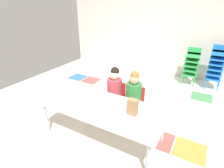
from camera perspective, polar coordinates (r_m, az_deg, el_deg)
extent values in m
cube|color=silver|center=(3.52, 2.53, -8.34)|extent=(5.81, 4.92, 0.02)
cube|color=#336BB2|center=(5.09, -10.95, 2.19)|extent=(0.43, 0.43, 0.00)
cube|color=silver|center=(5.38, -14.64, 3.06)|extent=(0.43, 0.43, 0.00)
cube|color=silver|center=(3.13, -12.98, -13.54)|extent=(0.43, 0.43, 0.00)
cube|color=#478C51|center=(4.42, 26.90, -3.76)|extent=(0.43, 0.43, 0.00)
cube|color=#B24C47|center=(4.83, -6.84, 1.21)|extent=(0.43, 0.43, 0.00)
cube|color=orange|center=(3.40, -7.89, -9.66)|extent=(0.43, 0.43, 0.00)
cube|color=silver|center=(3.20, -24.78, -14.54)|extent=(0.43, 0.43, 0.00)
cube|color=#B24C47|center=(2.93, 14.75, -16.81)|extent=(0.43, 0.43, 0.00)
cube|color=gray|center=(3.19, -1.27, -12.00)|extent=(0.43, 0.43, 0.00)
cube|color=orange|center=(2.90, 23.77, -18.92)|extent=(0.43, 0.43, 0.00)
cube|color=gray|center=(3.37, 9.46, -10.13)|extent=(0.43, 0.43, 0.00)
cube|color=beige|center=(5.30, 15.77, 17.85)|extent=(5.81, 0.10, 2.72)
cube|color=white|center=(2.59, -3.21, -7.30)|extent=(1.83, 0.80, 0.04)
cylinder|color=#B2B2B7|center=(3.02, -20.41, -10.13)|extent=(0.05, 0.05, 0.51)
cylinder|color=#B2B2B7|center=(2.25, 11.44, -22.79)|extent=(0.05, 0.05, 0.51)
cylinder|color=#B2B2B7|center=(3.41, -11.88, -4.79)|extent=(0.05, 0.05, 0.51)
cylinder|color=#B2B2B7|center=(2.76, 16.22, -13.16)|extent=(0.05, 0.05, 0.51)
cube|color=red|center=(3.23, 0.79, -5.11)|extent=(0.32, 0.30, 0.03)
cube|color=red|center=(3.28, 2.07, -1.69)|extent=(0.29, 0.02, 0.30)
cylinder|color=#BF3F4C|center=(3.13, 0.81, -1.60)|extent=(0.29, 0.29, 0.38)
sphere|color=beige|center=(3.02, 0.84, 2.83)|extent=(0.17, 0.17, 0.17)
sphere|color=black|center=(3.01, 0.96, 4.15)|extent=(0.15, 0.15, 0.15)
cylinder|color=red|center=(3.27, -2.51, -7.76)|extent=(0.02, 0.02, 0.28)
cylinder|color=red|center=(3.15, 1.87, -9.11)|extent=(0.02, 0.02, 0.28)
cylinder|color=red|center=(3.46, -0.22, -5.77)|extent=(0.02, 0.02, 0.28)
cylinder|color=red|center=(3.35, 3.97, -6.95)|extent=(0.02, 0.02, 0.28)
cube|color=red|center=(3.09, 6.76, -6.73)|extent=(0.32, 0.30, 0.03)
cube|color=red|center=(3.14, 7.98, -3.13)|extent=(0.29, 0.02, 0.30)
cylinder|color=#2D7A38|center=(2.99, 6.97, -3.11)|extent=(0.32, 0.32, 0.38)
sphere|color=tan|center=(2.88, 7.23, 1.48)|extent=(0.17, 0.17, 0.17)
sphere|color=olive|center=(2.86, 7.39, 2.85)|extent=(0.15, 0.15, 0.15)
cylinder|color=red|center=(3.12, 3.27, -9.53)|extent=(0.02, 0.02, 0.28)
cylinder|color=red|center=(3.03, 8.09, -10.92)|extent=(0.02, 0.02, 0.28)
cylinder|color=red|center=(3.32, 5.30, -7.32)|extent=(0.02, 0.02, 0.28)
cylinder|color=red|center=(3.24, 9.85, -8.54)|extent=(0.02, 0.02, 0.28)
cube|color=green|center=(4.89, 23.65, 2.84)|extent=(0.32, 0.30, 0.03)
cube|color=green|center=(4.99, 24.04, 4.30)|extent=(0.30, 0.02, 0.18)
cube|color=green|center=(4.85, 23.89, 4.15)|extent=(0.32, 0.30, 0.03)
cube|color=green|center=(4.96, 24.28, 5.60)|extent=(0.30, 0.02, 0.18)
cube|color=green|center=(4.81, 24.13, 5.49)|extent=(0.32, 0.30, 0.03)
cube|color=green|center=(4.92, 24.52, 6.92)|extent=(0.30, 0.02, 0.18)
cube|color=green|center=(4.78, 24.38, 6.84)|extent=(0.32, 0.30, 0.03)
cube|color=green|center=(4.89, 24.77, 8.25)|extent=(0.30, 0.02, 0.18)
cube|color=green|center=(4.75, 24.63, 8.22)|extent=(0.32, 0.30, 0.03)
cube|color=green|center=(4.87, 25.01, 9.60)|extent=(0.30, 0.02, 0.18)
cylinder|color=green|center=(4.83, 21.56, 1.26)|extent=(0.02, 0.02, 0.26)
cylinder|color=green|center=(4.81, 24.82, 0.58)|extent=(0.02, 0.02, 0.26)
cylinder|color=green|center=(5.07, 22.06, 2.26)|extent=(0.02, 0.02, 0.26)
cylinder|color=green|center=(5.05, 25.16, 1.61)|extent=(0.02, 0.02, 0.26)
cube|color=blue|center=(4.88, 29.74, 1.57)|extent=(0.32, 0.30, 0.03)
cube|color=blue|center=(4.98, 30.02, 3.06)|extent=(0.30, 0.02, 0.18)
cube|color=blue|center=(4.84, 30.04, 2.87)|extent=(0.32, 0.30, 0.03)
cube|color=blue|center=(4.95, 30.31, 4.35)|extent=(0.30, 0.02, 0.18)
cube|color=blue|center=(4.80, 30.33, 4.20)|extent=(0.32, 0.30, 0.03)
cube|color=blue|center=(4.91, 30.60, 5.66)|extent=(0.30, 0.02, 0.18)
cube|color=blue|center=(4.77, 30.64, 5.55)|extent=(0.32, 0.30, 0.03)
cube|color=blue|center=(4.88, 30.90, 6.98)|extent=(0.30, 0.02, 0.18)
cube|color=blue|center=(4.74, 30.95, 6.91)|extent=(0.32, 0.30, 0.03)
cube|color=blue|center=(4.86, 31.20, 8.32)|extent=(0.30, 0.02, 0.18)
cube|color=blue|center=(4.71, 31.26, 8.29)|extent=(0.32, 0.30, 0.03)
cube|color=blue|center=(4.83, 31.51, 9.68)|extent=(0.30, 0.02, 0.18)
cylinder|color=blue|center=(4.80, 27.73, -0.03)|extent=(0.02, 0.02, 0.26)
cylinder|color=blue|center=(4.81, 31.00, -0.72)|extent=(0.02, 0.02, 0.26)
cylinder|color=blue|center=(5.04, 27.94, 1.03)|extent=(0.02, 0.02, 0.26)
cylinder|color=blue|center=(5.05, 31.05, 0.38)|extent=(0.02, 0.02, 0.26)
cube|color=#9E754C|center=(2.35, 6.67, -7.36)|extent=(0.13, 0.09, 0.22)
cylinder|color=white|center=(2.87, -14.70, -4.32)|extent=(0.18, 0.18, 0.01)
torus|color=white|center=(2.86, -14.74, -3.95)|extent=(0.12, 0.12, 0.03)
torus|color=white|center=(2.44, -1.81, -8.63)|extent=(0.10, 0.10, 0.03)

